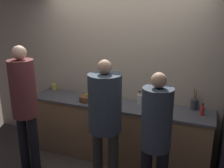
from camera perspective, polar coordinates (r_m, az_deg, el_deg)
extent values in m
plane|color=#4C4238|center=(3.89, -0.78, -18.72)|extent=(14.00, 14.00, 0.00)
cube|color=#C6B293|center=(3.87, 2.69, 2.36)|extent=(5.20, 0.06, 2.60)
cube|color=#9E754C|center=(3.92, 1.12, -10.85)|extent=(2.73, 0.56, 0.88)
cube|color=#4C4C51|center=(3.74, 1.16, -4.60)|extent=(2.76, 0.59, 0.03)
cylinder|color=black|center=(3.83, -19.53, -12.65)|extent=(0.13, 0.13, 0.88)
cylinder|color=black|center=(3.72, -17.35, -13.34)|extent=(0.13, 0.13, 0.88)
cylinder|color=brown|center=(3.46, -19.69, -1.03)|extent=(0.33, 0.33, 0.77)
sphere|color=#DBAD89|center=(3.36, -20.47, 6.72)|extent=(0.18, 0.18, 0.18)
cylinder|color=#38332D|center=(3.39, -3.32, -16.28)|extent=(0.13, 0.13, 0.82)
cylinder|color=#38332D|center=(3.32, 0.32, -17.10)|extent=(0.13, 0.13, 0.82)
cylinder|color=#333D47|center=(3.00, -1.64, -4.37)|extent=(0.41, 0.41, 0.72)
sphere|color=tan|center=(2.87, -1.71, 3.90)|extent=(0.17, 0.17, 0.17)
cylinder|color=#333D47|center=(2.72, 10.18, -7.85)|extent=(0.33, 0.33, 0.69)
sphere|color=tan|center=(2.58, 10.66, 0.84)|extent=(0.16, 0.16, 0.16)
cylinder|color=brown|center=(3.81, -5.49, -3.26)|extent=(0.27, 0.27, 0.09)
ellipsoid|color=#99BC38|center=(3.78, -5.07, -2.43)|extent=(0.15, 0.12, 0.04)
cylinder|color=#3D424C|center=(3.66, 18.25, -4.42)|extent=(0.10, 0.10, 0.15)
cylinder|color=#99754C|center=(3.63, 18.23, -2.81)|extent=(0.01, 0.05, 0.24)
cylinder|color=#99754C|center=(3.63, 18.55, -2.82)|extent=(0.03, 0.05, 0.24)
cylinder|color=#99754C|center=(3.62, 18.39, -2.88)|extent=(0.05, 0.01, 0.24)
cylinder|color=silver|center=(3.72, 6.32, -3.44)|extent=(0.07, 0.07, 0.13)
cylinder|color=silver|center=(3.69, 6.37, -2.18)|extent=(0.03, 0.03, 0.04)
cylinder|color=black|center=(3.68, 6.38, -1.77)|extent=(0.04, 0.04, 0.02)
cylinder|color=red|center=(3.50, 19.90, -5.82)|extent=(0.05, 0.05, 0.11)
cylinder|color=red|center=(3.47, 20.02, -4.67)|extent=(0.02, 0.02, 0.04)
cylinder|color=black|center=(3.47, 20.06, -4.29)|extent=(0.03, 0.03, 0.01)
cylinder|color=gold|center=(4.45, -13.12, -0.63)|extent=(0.09, 0.09, 0.10)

